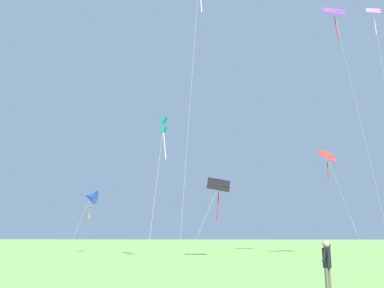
% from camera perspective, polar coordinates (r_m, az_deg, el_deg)
% --- Properties ---
extents(kite_purple_streamer, '(2.82, 7.84, 27.78)m').
position_cam_1_polar(kite_purple_streamer, '(53.15, 18.60, 15.51)').
color(kite_purple_streamer, purple).
rests_on(kite_purple_streamer, ground_plane).
extents(kite_black_large, '(3.30, 5.68, 7.18)m').
position_cam_1_polar(kite_black_large, '(39.62, 3.51, -6.36)').
color(kite_black_large, black).
rests_on(kite_black_large, ground_plane).
extents(kite_pink_low, '(1.51, 6.07, 22.95)m').
position_cam_1_polar(kite_pink_low, '(44.32, 23.25, 14.62)').
color(kite_pink_low, pink).
rests_on(kite_pink_low, ground_plane).
extents(kite_blue_delta, '(1.63, 5.53, 7.00)m').
position_cam_1_polar(kite_blue_delta, '(49.58, -13.44, -6.82)').
color(kite_blue_delta, blue).
rests_on(kite_blue_delta, ground_plane).
extents(kite_teal_box, '(0.64, 6.53, 12.04)m').
position_cam_1_polar(kite_teal_box, '(37.32, -3.82, 2.39)').
color(kite_teal_box, teal).
rests_on(kite_teal_box, ground_plane).
extents(kite_red_high, '(2.84, 6.14, 11.24)m').
position_cam_1_polar(kite_red_high, '(49.07, 17.62, -2.04)').
color(kite_red_high, red).
rests_on(kite_red_high, ground_plane).
extents(person_in_red_shirt, '(0.39, 0.46, 1.64)m').
position_cam_1_polar(person_in_red_shirt, '(14.48, 17.57, -14.78)').
color(person_in_red_shirt, '#665B4C').
rests_on(person_in_red_shirt, ground_plane).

